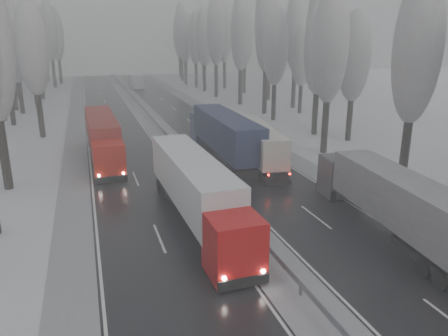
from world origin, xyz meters
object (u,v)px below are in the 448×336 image
truck_grey_tarp (391,198)px  truck_blue_box (222,133)px  truck_cream_box (255,140)px  truck_red_white (197,188)px  truck_red_red (103,135)px  box_truck_distant (136,81)px

truck_grey_tarp → truck_blue_box: 19.78m
truck_blue_box → truck_cream_box: truck_blue_box is taller
truck_blue_box → truck_red_white: bearing=-112.6°
truck_red_white → truck_red_red: size_ratio=1.02×
truck_red_white → box_truck_distant: bearing=84.5°
truck_grey_tarp → truck_red_white: (-10.78, 4.76, 0.16)m
box_truck_distant → truck_red_red: bearing=-100.2°
truck_grey_tarp → truck_cream_box: bearing=102.2°
truck_cream_box → truck_red_white: truck_red_white is taller
truck_blue_box → box_truck_distant: size_ratio=2.12×
truck_cream_box → truck_red_white: bearing=-118.0°
truck_cream_box → truck_red_red: truck_red_red is taller
box_truck_distant → truck_red_white: truck_red_white is taller
truck_cream_box → truck_red_red: size_ratio=0.90×
truck_cream_box → truck_blue_box: bearing=147.7°
box_truck_distant → truck_red_white: bearing=-94.6°
truck_grey_tarp → box_truck_distant: (-5.19, 83.66, -0.73)m
truck_blue_box → truck_cream_box: bearing=-39.2°
truck_blue_box → truck_red_white: 15.78m
truck_cream_box → truck_red_white: size_ratio=0.89×
truck_cream_box → truck_grey_tarp: bearing=-75.8°
truck_cream_box → box_truck_distant: size_ratio=1.75×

